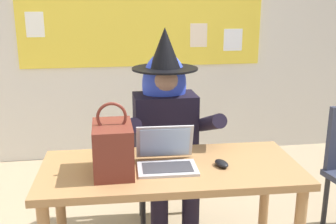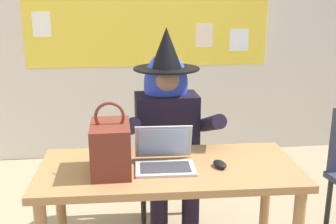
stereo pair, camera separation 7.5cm
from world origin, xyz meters
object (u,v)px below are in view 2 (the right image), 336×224
at_px(desk_main, 169,183).
at_px(computer_mouse, 220,164).
at_px(handbag, 111,147).
at_px(person_costumed, 168,123).
at_px(chair_at_desk, 166,156).
at_px(laptop, 165,158).

distance_m(desk_main, computer_mouse, 0.30).
bearing_deg(computer_mouse, handbag, 164.93).
height_order(person_costumed, computer_mouse, person_costumed).
bearing_deg(person_costumed, desk_main, -7.22).
bearing_deg(handbag, person_costumed, 57.53).
relative_size(computer_mouse, handbag, 0.28).
height_order(desk_main, chair_at_desk, chair_at_desk).
relative_size(laptop, computer_mouse, 3.14).
xyz_separation_m(person_costumed, laptop, (-0.09, -0.55, -0.02)).
distance_m(chair_at_desk, computer_mouse, 0.79).
height_order(laptop, computer_mouse, laptop).
bearing_deg(computer_mouse, laptop, 156.52).
height_order(desk_main, handbag, handbag).
relative_size(desk_main, person_costumed, 1.00).
relative_size(laptop, handbag, 0.86).
height_order(chair_at_desk, computer_mouse, chair_at_desk).
relative_size(desk_main, chair_at_desk, 1.56).
bearing_deg(handbag, laptop, 7.08).
height_order(laptop, handbag, handbag).
xyz_separation_m(laptop, computer_mouse, (0.29, -0.05, -0.03)).
relative_size(desk_main, computer_mouse, 13.72).
xyz_separation_m(desk_main, computer_mouse, (0.27, -0.05, 0.12)).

